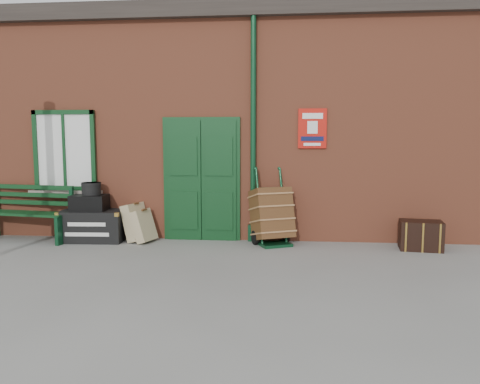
# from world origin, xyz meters

# --- Properties ---
(ground) EXTENTS (80.00, 80.00, 0.00)m
(ground) POSITION_xyz_m (0.00, 0.00, 0.00)
(ground) COLOR gray
(ground) RESTS_ON ground
(station_building) EXTENTS (10.30, 4.30, 4.36)m
(station_building) POSITION_xyz_m (-0.00, 3.49, 2.16)
(station_building) COLOR #A95336
(station_building) RESTS_ON ground
(bench) EXTENTS (1.75, 0.76, 1.05)m
(bench) POSITION_xyz_m (-3.51, 1.16, 0.53)
(bench) COLOR #0F3718
(bench) RESTS_ON ground
(houdini_trunk) EXTENTS (1.16, 0.68, 0.57)m
(houdini_trunk) POSITION_xyz_m (-2.28, 1.18, 0.28)
(houdini_trunk) COLOR black
(houdini_trunk) RESTS_ON ground
(strongbox) EXTENTS (0.65, 0.49, 0.28)m
(strongbox) POSITION_xyz_m (-2.33, 1.18, 0.71)
(strongbox) COLOR black
(strongbox) RESTS_ON houdini_trunk
(hatbox) EXTENTS (0.36, 0.36, 0.23)m
(hatbox) POSITION_xyz_m (-2.30, 1.21, 0.96)
(hatbox) COLOR black
(hatbox) RESTS_ON strongbox
(suitcase_back) EXTENTS (0.48, 0.57, 0.70)m
(suitcase_back) POSITION_xyz_m (-1.49, 1.25, 0.35)
(suitcase_back) COLOR tan
(suitcase_back) RESTS_ON ground
(suitcase_front) EXTENTS (0.46, 0.52, 0.61)m
(suitcase_front) POSITION_xyz_m (-1.31, 1.15, 0.30)
(suitcase_front) COLOR tan
(suitcase_front) RESTS_ON ground
(porter_trolley) EXTENTS (0.88, 0.91, 1.34)m
(porter_trolley) POSITION_xyz_m (1.00, 1.23, 0.52)
(porter_trolley) COLOR #0E381E
(porter_trolley) RESTS_ON ground
(dark_trunk) EXTENTS (0.73, 0.53, 0.49)m
(dark_trunk) POSITION_xyz_m (3.52, 1.03, 0.25)
(dark_trunk) COLOR black
(dark_trunk) RESTS_ON ground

